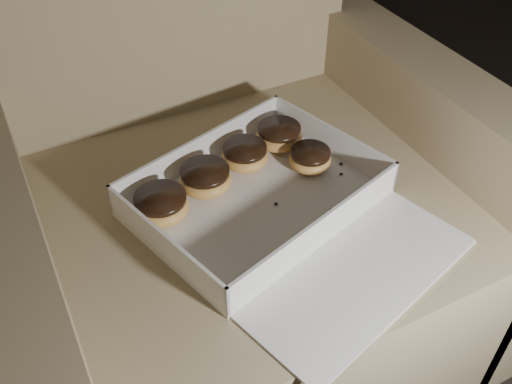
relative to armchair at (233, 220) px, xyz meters
The scene contains 12 objects.
armchair is the anchor object (origin of this frame).
bakery_box 0.21m from the armchair, 83.58° to the right, with size 0.53×0.58×0.07m.
donut_a 0.23m from the armchair, 27.40° to the right, with size 0.08×0.08×0.04m.
donut_b 0.19m from the armchair, 151.13° to the right, with size 0.10×0.10×0.05m.
donut_c 0.17m from the armchair, 13.58° to the right, with size 0.09×0.09×0.05m.
donut_d 0.21m from the armchair, ahead, with size 0.09×0.09×0.05m.
donut_e 0.25m from the armchair, 157.39° to the right, with size 0.10×0.10×0.05m.
crumb_a 0.26m from the armchair, 61.21° to the right, with size 0.01×0.01×0.00m, color black.
crumb_b 0.20m from the armchair, 78.59° to the right, with size 0.01×0.01×0.00m, color black.
crumb_c 0.29m from the armchair, 58.65° to the right, with size 0.01×0.01×0.00m, color black.
crumb_d 0.26m from the armchair, 33.34° to the right, with size 0.01×0.01×0.00m, color black.
crumb_e 0.26m from the armchair, 24.96° to the right, with size 0.01×0.01×0.00m, color black.
Camera 1 is at (-0.78, 0.06, 1.17)m, focal length 40.00 mm.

